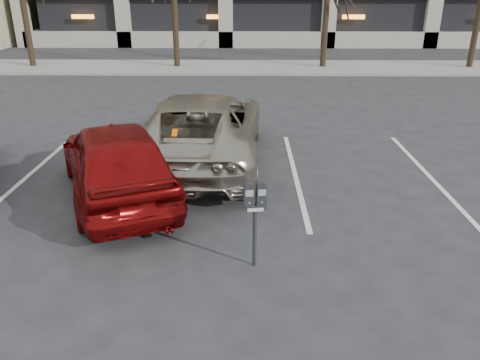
% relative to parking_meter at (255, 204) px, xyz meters
% --- Properties ---
extents(ground, '(140.00, 140.00, 0.00)m').
position_rel_parking_meter_xyz_m(ground, '(-0.49, 1.20, -0.96)').
color(ground, '#28282B').
rests_on(ground, ground).
extents(sidewalk, '(80.00, 4.00, 0.12)m').
position_rel_parking_meter_xyz_m(sidewalk, '(-0.49, 17.20, -0.90)').
color(sidewalk, gray).
rests_on(sidewalk, ground).
extents(stall_lines, '(16.90, 5.20, 0.00)m').
position_rel_parking_meter_xyz_m(stall_lines, '(-1.89, 3.50, -0.95)').
color(stall_lines, silver).
rests_on(stall_lines, ground).
extents(parking_meter, '(0.33, 0.17, 1.25)m').
position_rel_parking_meter_xyz_m(parking_meter, '(0.00, 0.00, 0.00)').
color(parking_meter, black).
rests_on(parking_meter, ground).
extents(suv_silver, '(2.74, 5.65, 1.55)m').
position_rel_parking_meter_xyz_m(suv_silver, '(-1.13, 4.28, -0.18)').
color(suv_silver, '#AEA994').
rests_on(suv_silver, ground).
extents(car_red, '(3.28, 4.64, 1.47)m').
position_rel_parking_meter_xyz_m(car_red, '(-2.52, 2.33, -0.23)').
color(car_red, maroon).
rests_on(car_red, ground).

